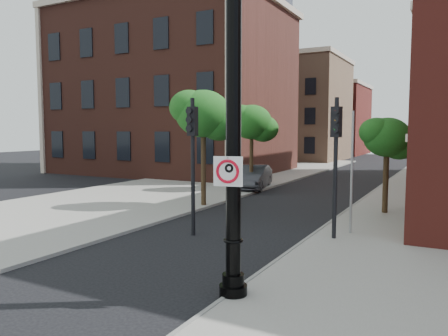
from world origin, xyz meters
The scene contains 16 objects.
ground centered at (0.00, 0.00, 0.00)m, with size 120.00×120.00×0.00m, color black.
sidewalk_right centered at (6.00, 10.00, 0.06)m, with size 8.00×60.00×0.12m, color gray.
sidewalk_left centered at (-9.00, 18.00, 0.06)m, with size 10.00×50.00×0.12m, color gray.
curb_edge centered at (2.05, 10.00, 0.07)m, with size 0.10×60.00×0.14m, color gray.
victorian_building centered at (-16.00, 23.97, 8.74)m, with size 18.60×14.60×17.95m.
bg_building_tan_a centered at (-12.00, 44.00, 6.00)m, with size 12.00×12.00×12.00m, color #956B51.
bg_building_red centered at (-12.00, 58.00, 5.00)m, with size 12.00×12.00×10.00m, color maroon.
lamppost centered at (2.14, -0.24, 3.41)m, with size 0.62×0.62×7.38m.
no_parking_sign centered at (2.10, -0.42, 2.88)m, with size 0.64×0.17×0.64m.
parked_car centered at (-4.90, 16.31, 0.76)m, with size 1.60×4.60×1.52m, color #302F35.
traffic_signal_left centered at (-1.82, 4.35, 3.27)m, with size 0.33×0.41×4.85m.
traffic_signal_right centered at (2.84, 5.82, 3.24)m, with size 0.34×0.41×4.81m.
utility_pole centered at (3.15, 6.88, 2.20)m, with size 0.09×0.09×4.41m, color #999999.
street_tree_a centered at (-4.30, 9.33, 4.44)m, with size 3.12×2.82×5.63m.
street_tree_b centered at (-4.68, 15.64, 4.14)m, with size 2.91×2.63×5.24m.
street_tree_c centered at (3.69, 11.45, 3.36)m, with size 2.37×2.14×4.27m.
Camera 1 is at (6.40, -8.60, 3.77)m, focal length 35.00 mm.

